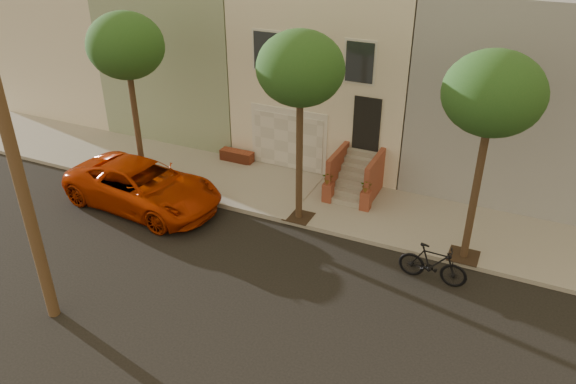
% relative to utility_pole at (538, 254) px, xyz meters
% --- Properties ---
extents(ground, '(90.00, 90.00, 0.00)m').
position_rel_utility_pole_xyz_m(ground, '(-8.00, 3.20, -5.19)').
color(ground, black).
rests_on(ground, ground).
extents(sidewalk, '(40.00, 3.70, 0.15)m').
position_rel_utility_pole_xyz_m(sidewalk, '(-8.00, 8.55, -5.11)').
color(sidewalk, gray).
rests_on(sidewalk, ground).
extents(house_row, '(33.10, 11.70, 7.00)m').
position_rel_utility_pole_xyz_m(house_row, '(-8.00, 14.39, -1.54)').
color(house_row, beige).
rests_on(house_row, sidewalk).
extents(tree_left, '(2.70, 2.57, 6.30)m').
position_rel_utility_pole_xyz_m(tree_left, '(-13.50, 7.10, 0.07)').
color(tree_left, '#2D2116').
rests_on(tree_left, sidewalk).
extents(tree_mid, '(2.70, 2.57, 6.30)m').
position_rel_utility_pole_xyz_m(tree_mid, '(-7.00, 7.10, 0.07)').
color(tree_mid, '#2D2116').
rests_on(tree_mid, sidewalk).
extents(tree_right, '(2.70, 2.57, 6.30)m').
position_rel_utility_pole_xyz_m(tree_right, '(-1.50, 7.10, 0.07)').
color(tree_right, '#2D2116').
rests_on(tree_right, sidewalk).
extents(utility_pole, '(23.60, 1.22, 10.00)m').
position_rel_utility_pole_xyz_m(utility_pole, '(0.00, 0.00, 0.00)').
color(utility_pole, '#4B3523').
rests_on(utility_pole, ground).
extents(pickup_truck, '(5.99, 3.15, 1.61)m').
position_rel_utility_pole_xyz_m(pickup_truck, '(-12.39, 5.72, -4.38)').
color(pickup_truck, '#B12A00').
rests_on(pickup_truck, ground).
extents(motorcycle, '(1.99, 0.63, 1.18)m').
position_rel_utility_pole_xyz_m(motorcycle, '(-2.18, 5.67, -4.60)').
color(motorcycle, black).
rests_on(motorcycle, ground).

